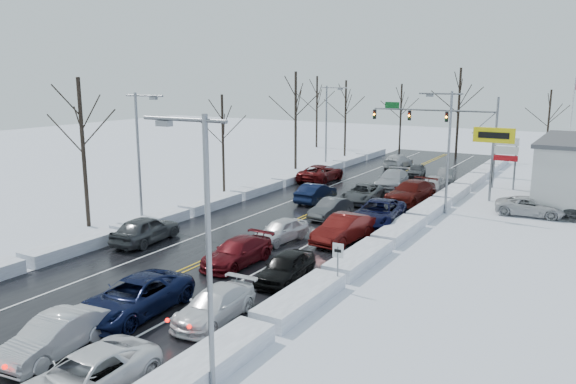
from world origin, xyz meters
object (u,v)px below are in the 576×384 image
Objects in this scene: flagpole at (573,119)px; traffic_signal_mast at (446,120)px; oncoming_car_0 at (316,202)px; tires_plus_sign at (494,140)px.

traffic_signal_mast is at bearing -170.27° from flagpole.
flagpole is at bearing -128.51° from oncoming_car_0.
flagpole reaches higher than tires_plus_sign.
oncoming_car_0 is (-5.02, -19.54, -5.48)m from traffic_signal_mast.
flagpole is (4.67, 14.01, 0.93)m from tires_plus_sign.
flagpole is 2.13× the size of oncoming_car_0.
traffic_signal_mast is at bearing 120.46° from tires_plus_sign.
traffic_signal_mast is 1.33× the size of flagpole.
flagpole is at bearing 71.56° from tires_plus_sign.
tires_plus_sign is at bearing -59.54° from traffic_signal_mast.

